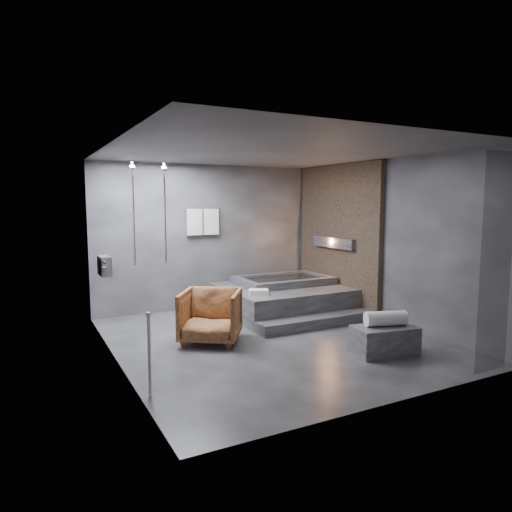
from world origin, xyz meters
TOP-DOWN VIEW (x-y plane):
  - room at (0.40, 0.24)m, footprint 5.00×5.04m
  - tub_deck at (1.05, 1.45)m, footprint 2.20×2.00m
  - tub_step at (1.05, 0.27)m, footprint 2.20×0.36m
  - concrete_bench at (1.07, -1.28)m, footprint 0.92×0.61m
  - driftwood_chair at (-0.84, 0.33)m, footprint 1.18×1.18m
  - rolled_towel at (1.10, -1.26)m, footprint 0.61×0.37m
  - deck_towel at (0.29, 0.95)m, footprint 0.39×0.35m

SIDE VIEW (x-z plane):
  - tub_step at x=1.05m, z-range 0.00..0.18m
  - concrete_bench at x=1.07m, z-range 0.00..0.38m
  - tub_deck at x=1.05m, z-range 0.00..0.50m
  - driftwood_chair at x=-0.84m, z-range 0.00..0.79m
  - rolled_towel at x=1.10m, z-range 0.38..0.59m
  - deck_towel at x=0.29m, z-range 0.50..0.59m
  - room at x=0.40m, z-range 0.32..3.14m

